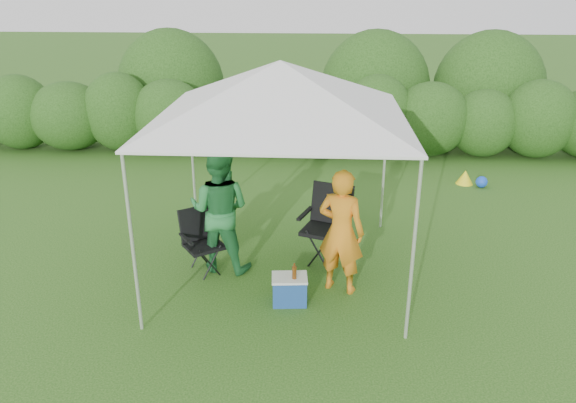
# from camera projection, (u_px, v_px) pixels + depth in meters

# --- Properties ---
(ground) EXTENTS (70.00, 70.00, 0.00)m
(ground) POSITION_uv_depth(u_px,v_px,m) (279.00, 288.00, 7.29)
(ground) COLOR #386720
(hedge) EXTENTS (16.73, 1.53, 1.80)m
(hedge) POSITION_uv_depth(u_px,v_px,m) (303.00, 117.00, 12.53)
(hedge) COLOR #2B571B
(hedge) RESTS_ON ground
(canopy) EXTENTS (3.10, 3.10, 2.83)m
(canopy) POSITION_uv_depth(u_px,v_px,m) (280.00, 91.00, 6.83)
(canopy) COLOR silver
(canopy) RESTS_ON ground
(chair_right) EXTENTS (0.80, 0.77, 1.07)m
(chair_right) POSITION_uv_depth(u_px,v_px,m) (328.00, 219.00, 7.85)
(chair_right) COLOR black
(chair_right) RESTS_ON ground
(chair_left) EXTENTS (0.69, 0.68, 0.87)m
(chair_left) POSITION_uv_depth(u_px,v_px,m) (201.00, 236.00, 7.58)
(chair_left) COLOR black
(chair_left) RESTS_ON ground
(man) EXTENTS (0.69, 0.58, 1.63)m
(man) POSITION_uv_depth(u_px,v_px,m) (341.00, 232.00, 6.96)
(man) COLOR orange
(man) RESTS_ON ground
(woman) EXTENTS (0.94, 0.79, 1.73)m
(woman) POSITION_uv_depth(u_px,v_px,m) (220.00, 210.00, 7.48)
(woman) COLOR #287B3D
(woman) RESTS_ON ground
(cooler) EXTENTS (0.46, 0.35, 0.36)m
(cooler) POSITION_uv_depth(u_px,v_px,m) (290.00, 289.00, 6.89)
(cooler) COLOR #1F4891
(cooler) RESTS_ON ground
(bottle) EXTENTS (0.05, 0.05, 0.21)m
(bottle) POSITION_uv_depth(u_px,v_px,m) (294.00, 271.00, 6.75)
(bottle) COLOR #592D0C
(bottle) RESTS_ON cooler
(lawn_toy) EXTENTS (0.55, 0.46, 0.27)m
(lawn_toy) POSITION_uv_depth(u_px,v_px,m) (469.00, 178.00, 10.84)
(lawn_toy) COLOR yellow
(lawn_toy) RESTS_ON ground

